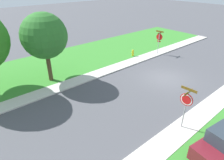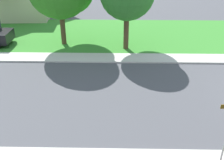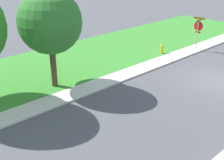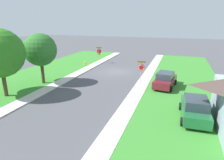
{
  "view_description": "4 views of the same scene",
  "coord_description": "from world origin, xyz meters",
  "px_view_note": "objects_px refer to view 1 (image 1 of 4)",
  "views": [
    {
      "loc": [
        -8.78,
        13.89,
        8.08
      ],
      "look_at": [
        0.9,
        5.6,
        1.4
      ],
      "focal_mm": 31.39,
      "sensor_mm": 36.0,
      "label": 1
    },
    {
      "loc": [
        -12.11,
        8.63,
        7.63
      ],
      "look_at": [
        -0.82,
        8.85,
        1.4
      ],
      "focal_mm": 44.07,
      "sensor_mm": 36.0,
      "label": 2
    },
    {
      "loc": [
        -8.53,
        17.2,
        7.79
      ],
      "look_at": [
        2.33,
        6.99,
        1.4
      ],
      "focal_mm": 49.25,
      "sensor_mm": 36.0,
      "label": 3
    },
    {
      "loc": [
        -8.36,
        26.19,
        7.17
      ],
      "look_at": [
        -2.28,
        8.39,
        1.4
      ],
      "focal_mm": 31.44,
      "sensor_mm": 36.0,
      "label": 4
    }
  ],
  "objects_px": {
    "tree_corner_large": "(45,37)",
    "fire_hydrant": "(133,53)",
    "stop_sign_near_corner": "(159,39)",
    "stop_sign_far_corner": "(186,102)"
  },
  "relations": [
    {
      "from": "tree_corner_large",
      "to": "fire_hydrant",
      "type": "distance_m",
      "value": 10.22
    },
    {
      "from": "stop_sign_far_corner",
      "to": "fire_hydrant",
      "type": "distance_m",
      "value": 12.31
    },
    {
      "from": "stop_sign_near_corner",
      "to": "fire_hydrant",
      "type": "relative_size",
      "value": 3.34
    },
    {
      "from": "stop_sign_near_corner",
      "to": "stop_sign_far_corner",
      "type": "xyz_separation_m",
      "value": [
        -9.03,
        9.38,
        0.01
      ]
    },
    {
      "from": "tree_corner_large",
      "to": "stop_sign_near_corner",
      "type": "bearing_deg",
      "value": -99.44
    },
    {
      "from": "fire_hydrant",
      "to": "stop_sign_near_corner",
      "type": "bearing_deg",
      "value": -114.66
    },
    {
      "from": "fire_hydrant",
      "to": "tree_corner_large",
      "type": "bearing_deg",
      "value": 85.5
    },
    {
      "from": "stop_sign_far_corner",
      "to": "fire_hydrant",
      "type": "height_order",
      "value": "stop_sign_far_corner"
    },
    {
      "from": "stop_sign_far_corner",
      "to": "fire_hydrant",
      "type": "xyz_separation_m",
      "value": [
        10.35,
        -6.51,
        -1.45
      ]
    },
    {
      "from": "stop_sign_near_corner",
      "to": "fire_hydrant",
      "type": "height_order",
      "value": "stop_sign_near_corner"
    }
  ]
}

